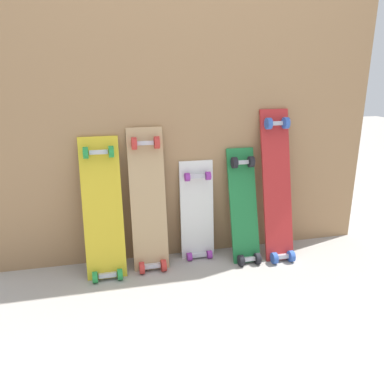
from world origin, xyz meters
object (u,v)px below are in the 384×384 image
at_px(skateboard_white, 197,215).
at_px(skateboard_green, 244,211).
at_px(skateboard_natural, 148,205).
at_px(skateboard_red, 277,191).
at_px(skateboard_yellow, 103,214).

xyz_separation_m(skateboard_white, skateboard_green, (0.28, -0.08, 0.04)).
bearing_deg(skateboard_natural, skateboard_white, 9.49).
distance_m(skateboard_natural, skateboard_red, 0.80).
xyz_separation_m(skateboard_yellow, skateboard_natural, (0.26, 0.02, 0.02)).
height_order(skateboard_white, skateboard_green, skateboard_green).
xyz_separation_m(skateboard_natural, skateboard_red, (0.79, -0.04, 0.04)).
relative_size(skateboard_natural, skateboard_white, 1.30).
bearing_deg(skateboard_red, skateboard_white, 169.97).
distance_m(skateboard_green, skateboard_red, 0.24).
height_order(skateboard_yellow, skateboard_natural, skateboard_natural).
xyz_separation_m(skateboard_yellow, skateboard_white, (0.57, 0.07, -0.09)).
xyz_separation_m(skateboard_yellow, skateboard_red, (1.06, -0.01, 0.06)).
height_order(skateboard_yellow, skateboard_red, skateboard_red).
relative_size(skateboard_white, skateboard_red, 0.70).
bearing_deg(skateboard_white, skateboard_natural, -170.51).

